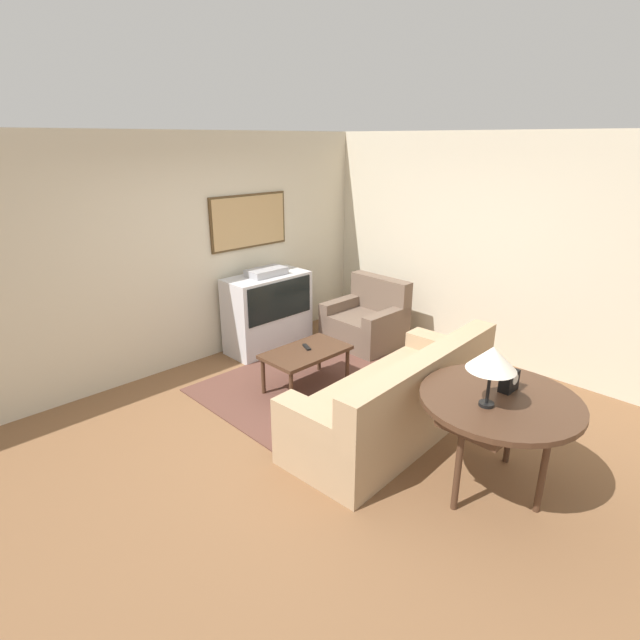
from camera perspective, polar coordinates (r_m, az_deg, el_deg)
ground_plane at (r=4.98m, az=-0.30°, el=-11.60°), size 12.00×12.00×0.00m
wall_back at (r=6.09m, az=-14.45°, el=7.51°), size 12.00×0.10×2.70m
wall_right at (r=6.48m, az=16.80°, el=7.98°), size 0.06×12.00×2.70m
area_rug at (r=5.69m, az=-0.76°, el=-7.21°), size 2.34×1.82×0.01m
tv at (r=6.47m, az=-5.98°, el=0.98°), size 1.10×0.53×1.08m
couch at (r=4.74m, az=8.80°, el=-9.22°), size 2.28×1.02×0.88m
armchair at (r=6.69m, az=5.33°, el=-0.35°), size 0.82×0.92×0.87m
coffee_table at (r=5.41m, az=-1.61°, el=-3.98°), size 0.93×0.55×0.46m
console_table at (r=4.01m, az=19.88°, el=-9.18°), size 1.19×1.19×0.80m
table_lamp at (r=3.68m, az=19.08°, el=-4.23°), size 0.35×0.35×0.46m
mantel_clock at (r=4.07m, az=20.80°, el=-6.52°), size 0.16×0.10×0.16m
remote at (r=5.45m, az=-1.54°, el=-3.11°), size 0.10×0.16×0.02m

